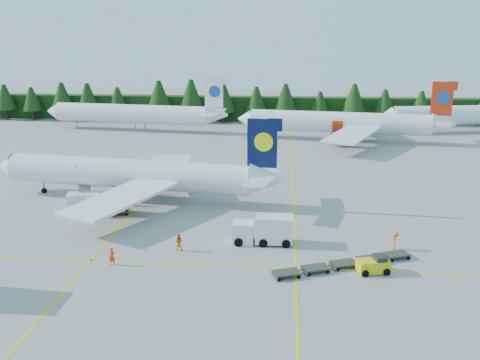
# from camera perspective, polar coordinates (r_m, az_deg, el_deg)

# --- Properties ---
(ground) EXTENTS (320.00, 320.00, 0.00)m
(ground) POSITION_cam_1_polar(r_m,az_deg,el_deg) (57.36, -0.15, -6.64)
(ground) COLOR #9B9B96
(ground) RESTS_ON ground
(taxi_stripe_a) EXTENTS (0.25, 120.00, 0.01)m
(taxi_stripe_a) POSITION_cam_1_polar(r_m,az_deg,el_deg) (78.35, -9.06, -0.72)
(taxi_stripe_a) COLOR yellow
(taxi_stripe_a) RESTS_ON ground
(taxi_stripe_b) EXTENTS (0.25, 120.00, 0.01)m
(taxi_stripe_b) POSITION_cam_1_polar(r_m,az_deg,el_deg) (76.06, 5.72, -1.09)
(taxi_stripe_b) COLOR yellow
(taxi_stripe_b) RESTS_ON ground
(taxi_stripe_cross) EXTENTS (80.00, 0.25, 0.01)m
(taxi_stripe_cross) POSITION_cam_1_polar(r_m,az_deg,el_deg) (51.88, -0.76, -9.12)
(taxi_stripe_cross) COLOR yellow
(taxi_stripe_cross) RESTS_ON ground
(treeline_hedge) EXTENTS (220.00, 4.00, 6.00)m
(treeline_hedge) POSITION_cam_1_polar(r_m,az_deg,el_deg) (136.29, 3.00, 7.61)
(treeline_hedge) COLOR black
(treeline_hedge) RESTS_ON ground
(airliner_navy) EXTENTS (39.32, 32.16, 11.46)m
(airliner_navy) POSITION_cam_1_polar(r_m,az_deg,el_deg) (72.66, -12.38, 0.64)
(airliner_navy) COLOR white
(airliner_navy) RESTS_ON ground
(airliner_red) EXTENTS (42.65, 34.88, 12.44)m
(airliner_red) POSITION_cam_1_polar(r_m,az_deg,el_deg) (111.95, 10.07, 6.06)
(airliner_red) COLOR white
(airliner_red) RESTS_ON ground
(airliner_far_left) EXTENTS (42.41, 9.17, 12.36)m
(airliner_far_left) POSITION_cam_1_polar(r_m,az_deg,el_deg) (124.87, -12.06, 6.98)
(airliner_far_left) COLOR white
(airliner_far_left) RESTS_ON ground
(airliner_far_right) EXTENTS (42.29, 11.67, 12.41)m
(airliner_far_right) POSITION_cam_1_polar(r_m,az_deg,el_deg) (130.36, 22.96, 6.45)
(airliner_far_right) COLOR white
(airliner_far_right) RESTS_ON ground
(airstairs) EXTENTS (4.61, 6.26, 3.84)m
(airstairs) POSITION_cam_1_polar(r_m,az_deg,el_deg) (73.84, -16.28, -1.49)
(airstairs) COLOR white
(airstairs) RESTS_ON ground
(service_truck) EXTENTS (6.29, 2.43, 3.02)m
(service_truck) POSITION_cam_1_polar(r_m,az_deg,el_deg) (56.64, 2.48, -5.32)
(service_truck) COLOR silver
(service_truck) RESTS_ON ground
(baggage_tug) EXTENTS (3.18, 2.19, 1.55)m
(baggage_tug) POSITION_cam_1_polar(r_m,az_deg,el_deg) (51.73, 14.08, -8.77)
(baggage_tug) COLOR #D8C20C
(baggage_tug) RESTS_ON ground
(dolly_train) EXTENTS (13.62, 7.44, 0.14)m
(dolly_train) POSITION_cam_1_polar(r_m,az_deg,el_deg) (52.31, 11.01, -8.67)
(dolly_train) COLOR #313828
(dolly_train) RESTS_ON ground
(uld_pair) EXTENTS (5.84, 2.92, 1.82)m
(uld_pair) POSITION_cam_1_polar(r_m,az_deg,el_deg) (67.46, -14.17, -2.58)
(uld_pair) COLOR #313828
(uld_pair) RESTS_ON ground
(crew_a) EXTENTS (0.64, 0.43, 1.72)m
(crew_a) POSITION_cam_1_polar(r_m,az_deg,el_deg) (53.16, -13.50, -7.94)
(crew_a) COLOR #EC3C04
(crew_a) RESTS_ON ground
(crew_b) EXTENTS (0.86, 0.67, 1.76)m
(crew_b) POSITION_cam_1_polar(r_m,az_deg,el_deg) (55.38, -6.57, -6.60)
(crew_b) COLOR #FF6905
(crew_b) RESTS_ON ground
(crew_c) EXTENTS (0.63, 0.85, 1.89)m
(crew_c) POSITION_cam_1_polar(r_m,az_deg,el_deg) (57.44, 16.20, -6.24)
(crew_c) COLOR orange
(crew_c) RESTS_ON ground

